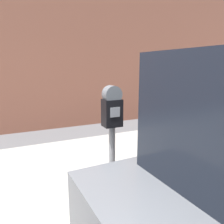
% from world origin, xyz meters
% --- Properties ---
extents(sidewalk, '(24.00, 2.80, 0.15)m').
position_xyz_m(sidewalk, '(0.00, 2.20, 0.07)').
color(sidewalk, '#ADAAA3').
rests_on(sidewalk, ground_plane).
extents(building_facade, '(24.00, 0.30, 5.82)m').
position_xyz_m(building_facade, '(0.00, 5.30, 2.91)').
color(building_facade, '#935642').
rests_on(building_facade, ground_plane).
extents(parking_meter, '(0.19, 0.15, 1.41)m').
position_xyz_m(parking_meter, '(0.59, 1.03, 1.14)').
color(parking_meter, gray).
rests_on(parking_meter, sidewalk).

